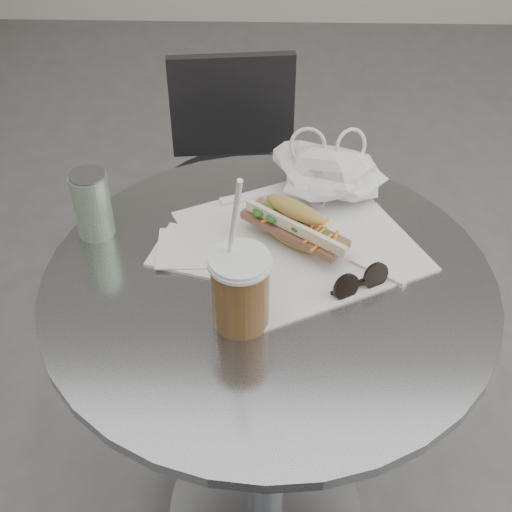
{
  "coord_description": "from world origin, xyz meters",
  "views": [
    {
      "loc": [
        0.0,
        -0.67,
        1.55
      ],
      "look_at": [
        -0.02,
        0.2,
        0.79
      ],
      "focal_mm": 50.0,
      "sensor_mm": 36.0,
      "label": 1
    }
  ],
  "objects_px": {
    "chair_far": "(238,228)",
    "banh_mi": "(294,225)",
    "drink_can": "(92,204)",
    "iced_coffee": "(240,289)",
    "sunglasses": "(360,282)",
    "cafe_table": "(267,385)"
  },
  "relations": [
    {
      "from": "cafe_table",
      "to": "iced_coffee",
      "type": "xyz_separation_m",
      "value": [
        -0.04,
        -0.09,
        0.34
      ]
    },
    {
      "from": "chair_far",
      "to": "drink_can",
      "type": "height_order",
      "value": "drink_can"
    },
    {
      "from": "banh_mi",
      "to": "drink_can",
      "type": "xyz_separation_m",
      "value": [
        -0.35,
        0.02,
        0.02
      ]
    },
    {
      "from": "banh_mi",
      "to": "drink_can",
      "type": "distance_m",
      "value": 0.35
    },
    {
      "from": "cafe_table",
      "to": "drink_can",
      "type": "relative_size",
      "value": 6.06
    },
    {
      "from": "banh_mi",
      "to": "sunglasses",
      "type": "bearing_deg",
      "value": -10.09
    },
    {
      "from": "chair_far",
      "to": "banh_mi",
      "type": "distance_m",
      "value": 0.7
    },
    {
      "from": "chair_far",
      "to": "iced_coffee",
      "type": "bearing_deg",
      "value": 87.15
    },
    {
      "from": "chair_far",
      "to": "iced_coffee",
      "type": "distance_m",
      "value": 0.85
    },
    {
      "from": "banh_mi",
      "to": "chair_far",
      "type": "bearing_deg",
      "value": 141.23
    },
    {
      "from": "banh_mi",
      "to": "sunglasses",
      "type": "distance_m",
      "value": 0.16
    },
    {
      "from": "banh_mi",
      "to": "sunglasses",
      "type": "height_order",
      "value": "banh_mi"
    },
    {
      "from": "cafe_table",
      "to": "chair_far",
      "type": "distance_m",
      "value": 0.64
    },
    {
      "from": "drink_can",
      "to": "iced_coffee",
      "type": "bearing_deg",
      "value": -38.35
    },
    {
      "from": "iced_coffee",
      "to": "sunglasses",
      "type": "distance_m",
      "value": 0.21
    },
    {
      "from": "sunglasses",
      "to": "drink_can",
      "type": "bearing_deg",
      "value": 133.7
    },
    {
      "from": "cafe_table",
      "to": "sunglasses",
      "type": "distance_m",
      "value": 0.33
    },
    {
      "from": "chair_far",
      "to": "banh_mi",
      "type": "xyz_separation_m",
      "value": [
        0.13,
        -0.53,
        0.43
      ]
    },
    {
      "from": "sunglasses",
      "to": "banh_mi",
      "type": "bearing_deg",
      "value": 102.92
    },
    {
      "from": "cafe_table",
      "to": "drink_can",
      "type": "xyz_separation_m",
      "value": [
        -0.31,
        0.12,
        0.34
      ]
    },
    {
      "from": "chair_far",
      "to": "iced_coffee",
      "type": "xyz_separation_m",
      "value": [
        0.04,
        -0.72,
        0.46
      ]
    },
    {
      "from": "cafe_table",
      "to": "sunglasses",
      "type": "height_order",
      "value": "sunglasses"
    }
  ]
}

